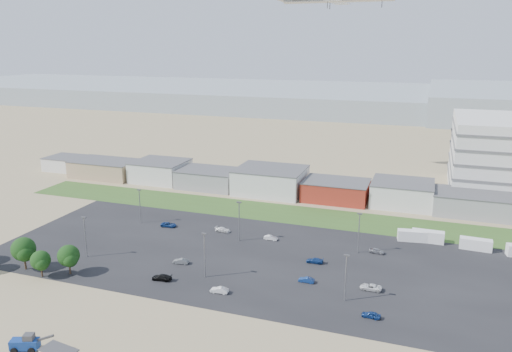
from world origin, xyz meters
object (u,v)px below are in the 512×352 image
at_px(parked_car_12, 315,261).
at_px(parked_car_11, 271,238).
at_px(box_trailer_a, 413,236).
at_px(parked_car_13, 219,290).
at_px(parked_car_1, 306,280).
at_px(parked_car_2, 371,315).
at_px(parked_car_9, 169,225).
at_px(parked_car_8, 377,251).
at_px(parked_car_6, 223,230).
at_px(telehandler, 25,342).
at_px(parked_car_4, 181,261).
at_px(parked_car_3, 162,277).
at_px(parked_car_0, 371,287).

bearing_deg(parked_car_12, parked_car_11, -126.95).
bearing_deg(box_trailer_a, parked_car_13, -139.20).
distance_m(parked_car_1, parked_car_12, 9.88).
bearing_deg(parked_car_2, box_trailer_a, 177.07).
bearing_deg(parked_car_9, parked_car_8, -94.34).
relative_size(parked_car_1, parked_car_11, 0.96).
xyz_separation_m(parked_car_6, parked_car_12, (27.16, -10.82, -0.03)).
bearing_deg(box_trailer_a, parked_car_1, -131.37).
bearing_deg(telehandler, parked_car_4, 57.70).
xyz_separation_m(parked_car_6, parked_car_11, (13.65, -1.13, -0.03)).
height_order(parked_car_3, parked_car_12, parked_car_3).
xyz_separation_m(box_trailer_a, parked_car_3, (-48.51, -39.88, -0.75)).
bearing_deg(parked_car_12, parked_car_8, 127.24).
relative_size(parked_car_2, parked_car_11, 0.98).
relative_size(parked_car_1, parked_car_2, 0.98).
height_order(parked_car_3, parked_car_4, parked_car_3).
relative_size(parked_car_8, parked_car_12, 0.91).
bearing_deg(parked_car_1, telehandler, -43.56).
height_order(parked_car_3, parked_car_9, parked_car_3).
bearing_deg(parked_car_1, parked_car_3, -71.89).
height_order(telehandler, parked_car_8, telehandler).
relative_size(telehandler, parked_car_12, 1.82).
bearing_deg(parked_car_8, parked_car_11, 95.71).
relative_size(box_trailer_a, parked_car_0, 1.68).
bearing_deg(parked_car_3, parked_car_0, 98.84).
distance_m(box_trailer_a, parked_car_0, 30.48).
relative_size(parked_car_6, parked_car_12, 1.06).
height_order(parked_car_1, parked_car_9, parked_car_9).
distance_m(parked_car_6, parked_car_11, 13.69).
height_order(box_trailer_a, parked_car_11, box_trailer_a).
distance_m(parked_car_0, parked_car_13, 30.34).
bearing_deg(box_trailer_a, parked_car_3, -149.29).
bearing_deg(parked_car_9, parked_car_13, -141.78).
height_order(parked_car_8, parked_car_9, parked_car_8).
distance_m(telehandler, parked_car_4, 38.61).
bearing_deg(parked_car_2, parked_car_6, -121.11).
bearing_deg(parked_car_6, parked_car_12, -110.23).
bearing_deg(parked_car_11, parked_car_6, 85.11).
height_order(parked_car_1, parked_car_2, parked_car_2).
distance_m(parked_car_9, parked_car_12, 43.43).
distance_m(parked_car_2, parked_car_6, 51.76).
height_order(box_trailer_a, parked_car_12, box_trailer_a).
bearing_deg(parked_car_13, parked_car_9, -140.24).
relative_size(parked_car_6, parked_car_11, 1.19).
xyz_separation_m(telehandler, parked_car_6, (9.43, 58.90, -0.88)).
bearing_deg(parked_car_12, parked_car_3, -57.46).
bearing_deg(parked_car_1, parked_car_4, -88.39).
relative_size(parked_car_0, parked_car_8, 1.23).
height_order(parked_car_0, parked_car_3, parked_car_3).
xyz_separation_m(parked_car_6, parked_car_8, (39.82, -0.72, 0.00)).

